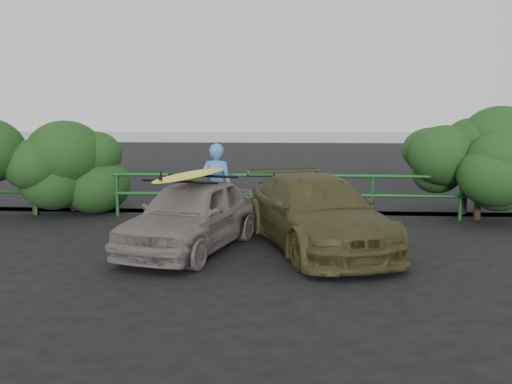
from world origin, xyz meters
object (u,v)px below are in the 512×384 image
(sedan, at_px, (192,215))
(surfboard, at_px, (191,175))
(olive_vehicle, at_px, (316,213))
(guardrail, at_px, (243,196))
(man, at_px, (217,187))

(sedan, height_order, surfboard, surfboard)
(surfboard, bearing_deg, olive_vehicle, 23.41)
(olive_vehicle, height_order, surfboard, surfboard)
(guardrail, relative_size, surfboard, 5.29)
(sedan, bearing_deg, guardrail, 94.85)
(man, bearing_deg, surfboard, 92.86)
(man, bearing_deg, olive_vehicle, 151.39)
(sedan, bearing_deg, olive_vehicle, 23.41)
(man, height_order, surfboard, man)
(sedan, relative_size, olive_vehicle, 0.83)
(sedan, relative_size, surfboard, 1.40)
(sedan, height_order, man, man)
(guardrail, relative_size, olive_vehicle, 3.12)
(guardrail, bearing_deg, olive_vehicle, -61.39)
(olive_vehicle, bearing_deg, sedan, 169.88)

